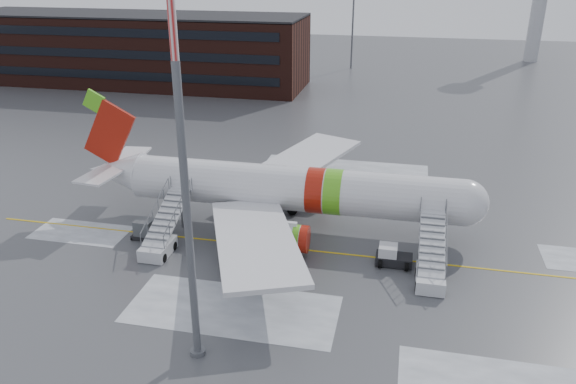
% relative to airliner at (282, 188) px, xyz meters
% --- Properties ---
extents(ground, '(260.00, 260.00, 0.00)m').
position_rel_airliner_xyz_m(ground, '(5.60, -3.12, -3.42)').
color(ground, '#494C4F').
rests_on(ground, ground).
extents(airliner, '(35.03, 32.97, 11.18)m').
position_rel_airliner_xyz_m(airliner, '(0.00, 0.00, 0.00)').
color(airliner, silver).
rests_on(airliner, ground).
extents(airstair_fwd, '(2.05, 7.70, 3.48)m').
position_rel_airliner_xyz_m(airstair_fwd, '(12.45, -6.54, -2.35)').
color(airstair_fwd, silver).
rests_on(airstair_fwd, ground).
extents(airstair_aft, '(2.05, 7.70, 3.48)m').
position_rel_airliner_xyz_m(airstair_aft, '(-8.33, -6.54, -2.35)').
color(airstair_aft, '#B9BCC1').
rests_on(airstair_aft, ground).
extents(pushback_tug, '(2.75, 2.07, 1.57)m').
position_rel_airliner_xyz_m(pushback_tug, '(9.64, -4.90, -2.72)').
color(pushback_tug, black).
rests_on(pushback_tug, ground).
extents(uld_container, '(2.08, 1.56, 1.65)m').
position_rel_airliner_xyz_m(uld_container, '(-10.54, -4.90, -2.65)').
color(uld_container, black).
rests_on(uld_container, ground).
extents(light_mast_near, '(1.20, 1.20, 21.67)m').
position_rel_airliner_xyz_m(light_mast_near, '(-1.04, -17.89, 7.92)').
color(light_mast_near, '#595B60').
rests_on(light_mast_near, ground).
extents(terminal_building, '(62.00, 16.11, 12.30)m').
position_rel_airliner_xyz_m(terminal_building, '(-39.40, 51.86, 2.78)').
color(terminal_building, '#3F1E16').
rests_on(terminal_building, ground).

